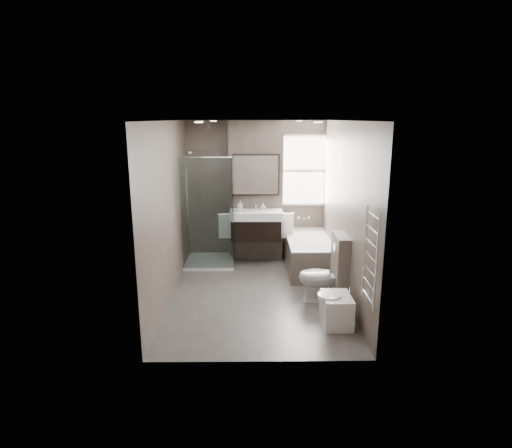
{
  "coord_description": "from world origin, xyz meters",
  "views": [
    {
      "loc": [
        -0.09,
        -6.15,
        2.63
      ],
      "look_at": [
        -0.02,
        0.15,
        1.07
      ],
      "focal_mm": 30.0,
      "sensor_mm": 36.0,
      "label": 1
    }
  ],
  "objects_px": {
    "vanity": "(256,225)",
    "bidet": "(336,309)",
    "toilet": "(323,277)",
    "bathtub": "(308,252)"
  },
  "relations": [
    {
      "from": "vanity",
      "to": "toilet",
      "type": "relative_size",
      "value": 1.29
    },
    {
      "from": "bathtub",
      "to": "bidet",
      "type": "distance_m",
      "value": 2.13
    },
    {
      "from": "toilet",
      "to": "bidet",
      "type": "distance_m",
      "value": 0.78
    },
    {
      "from": "bathtub",
      "to": "bidet",
      "type": "bearing_deg",
      "value": -87.6
    },
    {
      "from": "vanity",
      "to": "bathtub",
      "type": "relative_size",
      "value": 0.59
    },
    {
      "from": "vanity",
      "to": "bidet",
      "type": "xyz_separation_m",
      "value": [
        1.01,
        -2.46,
        -0.53
      ]
    },
    {
      "from": "vanity",
      "to": "toilet",
      "type": "distance_m",
      "value": 1.99
    },
    {
      "from": "bathtub",
      "to": "toilet",
      "type": "relative_size",
      "value": 2.18
    },
    {
      "from": "vanity",
      "to": "toilet",
      "type": "height_order",
      "value": "vanity"
    },
    {
      "from": "bidet",
      "to": "bathtub",
      "type": "bearing_deg",
      "value": 92.4
    }
  ]
}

